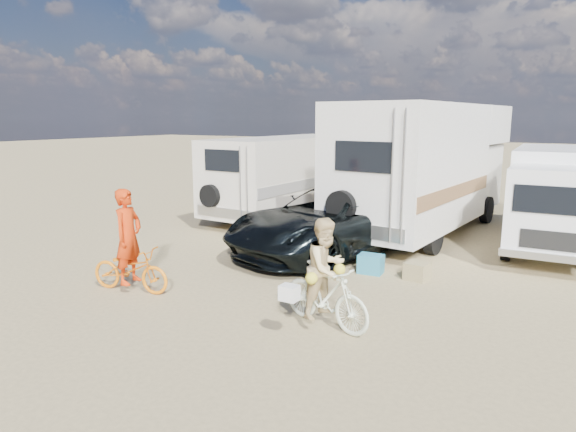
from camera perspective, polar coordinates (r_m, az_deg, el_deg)
The scene contains 11 objects.
ground at distance 9.61m, azimuth 2.75°, elevation -10.03°, with size 140.00×140.00×0.00m, color tan.
rv_main at distance 15.89m, azimuth 15.33°, elevation 5.10°, with size 2.69×8.21×3.83m, color silver, non-canonical shape.
rv_left at distance 17.86m, azimuth 0.02°, elevation 4.42°, with size 2.39×7.11×2.78m, color silver, non-canonical shape.
box_truck at distance 15.12m, azimuth 27.69°, elevation 1.65°, with size 2.01×6.11×2.64m, color white, non-canonical shape.
dark_suv at distance 13.10m, azimuth 5.22°, elevation -0.51°, with size 2.79×6.05×1.68m, color black.
bike_man at distance 10.69m, azimuth -17.36°, elevation -5.76°, with size 0.60×1.73×0.91m, color orange.
bike_woman at distance 8.54m, azimuth 4.26°, elevation -8.91°, with size 0.51×1.81×1.09m, color beige.
rider_man at distance 10.56m, azimuth -17.51°, elevation -3.16°, with size 0.70×0.46×1.91m, color #BF2C08.
rider_woman at distance 8.44m, azimuth 4.29°, elevation -7.02°, with size 0.82×0.64×1.68m, color #D5B87D.
cooler at distance 11.58m, azimuth 9.32°, elevation -5.35°, with size 0.54×0.39×0.43m, color teal.
crate at distance 11.37m, azimuth 14.36°, elevation -6.01°, with size 0.47×0.47×0.38m, color #8F8054.
Camera 1 is at (4.17, -7.94, 3.45)m, focal length 31.53 mm.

